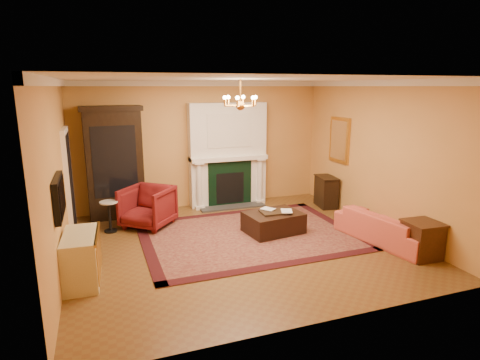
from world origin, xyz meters
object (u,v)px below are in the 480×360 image
china_cabinet (115,165)px  console_table (326,192)px  leather_ottoman (273,222)px  commode (82,258)px  wingback_armchair (148,205)px  pedestal_table (110,214)px  end_table (422,241)px  coral_sofa (386,222)px

china_cabinet → console_table: bearing=-13.9°
leather_ottoman → commode: bearing=-173.2°
china_cabinet → commode: size_ratio=2.34×
china_cabinet → wingback_armchair: (0.57, -0.93, -0.71)m
pedestal_table → leather_ottoman: pedestal_table is taller
wingback_armchair → end_table: wingback_armchair is taller
commode → coral_sofa: 5.35m
pedestal_table → china_cabinet: bearing=78.6°
wingback_armchair → end_table: 5.28m
leather_ottoman → end_table: bearing=-53.7°
wingback_armchair → pedestal_table: wingback_armchair is taller
commode → end_table: commode is taller
pedestal_table → end_table: size_ratio=1.05×
pedestal_table → leather_ottoman: 3.30m
commode → leather_ottoman: (3.55, 0.93, -0.16)m
coral_sofa → leather_ottoman: coral_sofa is taller
end_table → commode: bearing=169.4°
coral_sofa → end_table: 0.81m
wingback_armchair → console_table: (4.27, 0.01, -0.11)m
console_table → leather_ottoman: 2.31m
end_table → pedestal_table: bearing=148.0°
console_table → end_table: bearing=-81.9°
coral_sofa → leather_ottoman: bearing=47.3°
console_table → coral_sofa: bearing=-84.7°
commode → console_table: (5.51, 2.16, -0.02)m
wingback_armchair → pedestal_table: bearing=-135.5°
china_cabinet → end_table: 6.36m
console_table → wingback_armchair: bearing=-170.7°
end_table → console_table: console_table is taller
wingback_armchair → coral_sofa: bearing=9.9°
china_cabinet → console_table: china_cabinet is taller
china_cabinet → end_table: (4.78, -4.10, -0.88)m
china_cabinet → leather_ottoman: bearing=-39.8°
end_table → leather_ottoman: bearing=134.2°
commode → leather_ottoman: size_ratio=0.93×
pedestal_table → end_table: bearing=-32.0°
wingback_armchair → commode: 2.49m
console_table → china_cabinet: bearing=178.4°
china_cabinet → pedestal_table: 1.30m
china_cabinet → coral_sofa: (4.68, -3.30, -0.80)m
pedestal_table → end_table: pedestal_table is taller
wingback_armchair → commode: size_ratio=0.93×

